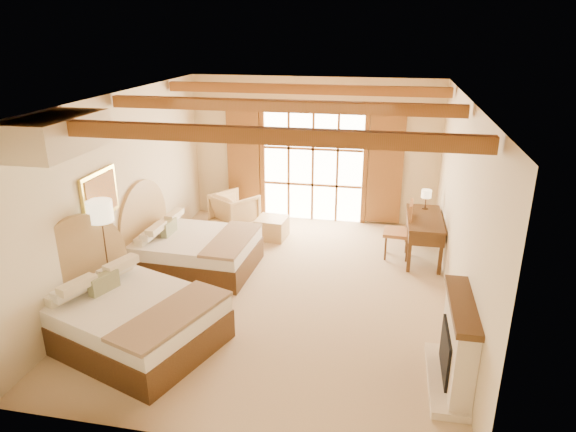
% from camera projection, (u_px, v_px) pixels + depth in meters
% --- Properties ---
extents(floor, '(7.00, 7.00, 0.00)m').
position_uv_depth(floor, '(281.00, 289.00, 8.73)').
color(floor, tan).
rests_on(floor, ground).
extents(wall_back, '(5.50, 0.00, 5.50)m').
position_uv_depth(wall_back, '(313.00, 151.00, 11.40)').
color(wall_back, beige).
rests_on(wall_back, ground).
extents(wall_left, '(0.00, 7.00, 7.00)m').
position_uv_depth(wall_left, '(122.00, 190.00, 8.68)').
color(wall_left, beige).
rests_on(wall_left, ground).
extents(wall_right, '(0.00, 7.00, 7.00)m').
position_uv_depth(wall_right, '(460.00, 211.00, 7.68)').
color(wall_right, beige).
rests_on(wall_right, ground).
extents(ceiling, '(7.00, 7.00, 0.00)m').
position_uv_depth(ceiling, '(280.00, 98.00, 7.62)').
color(ceiling, '#B2783E').
rests_on(ceiling, ground).
extents(ceiling_beams, '(5.39, 4.60, 0.18)m').
position_uv_depth(ceiling_beams, '(281.00, 106.00, 7.66)').
color(ceiling_beams, brown).
rests_on(ceiling_beams, ceiling).
extents(french_doors, '(3.95, 0.08, 2.60)m').
position_uv_depth(french_doors, '(313.00, 167.00, 11.46)').
color(french_doors, white).
rests_on(french_doors, ground).
extents(fireplace, '(0.46, 1.40, 1.16)m').
position_uv_depth(fireplace, '(456.00, 349.00, 6.24)').
color(fireplace, beige).
rests_on(fireplace, ground).
extents(painting, '(0.06, 0.95, 0.75)m').
position_uv_depth(painting, '(100.00, 195.00, 7.93)').
color(painting, gold).
rests_on(painting, wall_left).
extents(canopy_valance, '(0.70, 1.40, 0.45)m').
position_uv_depth(canopy_valance, '(56.00, 134.00, 6.30)').
color(canopy_valance, beige).
rests_on(canopy_valance, ceiling).
extents(bed_near, '(2.78, 2.35, 1.48)m').
position_uv_depth(bed_near, '(122.00, 314.00, 7.13)').
color(bed_near, '#4E3318').
rests_on(bed_near, floor).
extents(bed_far, '(2.19, 1.70, 1.40)m').
position_uv_depth(bed_far, '(187.00, 247.00, 9.35)').
color(bed_far, '#4E3318').
rests_on(bed_far, floor).
extents(nightstand, '(0.52, 0.52, 0.60)m').
position_uv_depth(nightstand, '(112.00, 290.00, 8.08)').
color(nightstand, '#4E3318').
rests_on(nightstand, floor).
extents(floor_lamp, '(0.38, 0.38, 1.79)m').
position_uv_depth(floor_lamp, '(101.00, 218.00, 7.61)').
color(floor_lamp, '#392518').
rests_on(floor_lamp, floor).
extents(armchair, '(1.18, 1.18, 0.78)m').
position_uv_depth(armchair, '(235.00, 211.00, 11.27)').
color(armchair, tan).
rests_on(armchair, floor).
extents(ottoman, '(0.65, 0.65, 0.44)m').
position_uv_depth(ottoman, '(272.00, 228.00, 10.77)').
color(ottoman, tan).
rests_on(ottoman, floor).
extents(desk, '(0.67, 1.52, 0.82)m').
position_uv_depth(desk, '(423.00, 236.00, 9.79)').
color(desk, '#4E3318').
rests_on(desk, floor).
extents(desk_chair, '(0.53, 0.53, 1.13)m').
position_uv_depth(desk_chair, '(398.00, 240.00, 9.83)').
color(desk_chair, olive).
rests_on(desk_chair, floor).
extents(desk_lamp, '(0.19, 0.19, 0.39)m').
position_uv_depth(desk_lamp, '(426.00, 194.00, 10.01)').
color(desk_lamp, '#392518').
rests_on(desk_lamp, desk).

